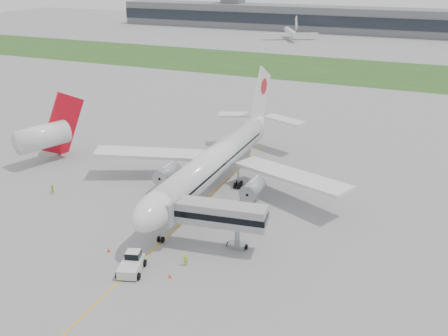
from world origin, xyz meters
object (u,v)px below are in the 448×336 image
at_px(airliner, 217,159).
at_px(neighbor_aircraft, 45,135).
at_px(pushback_tug, 132,263).
at_px(ground_crew_near, 186,259).
at_px(jet_bridge, 208,214).

bearing_deg(airliner, neighbor_aircraft, -178.46).
bearing_deg(pushback_tug, ground_crew_near, 16.19).
bearing_deg(ground_crew_near, pushback_tug, 19.24).
bearing_deg(ground_crew_near, neighbor_aircraft, -41.66).
height_order(airliner, neighbor_aircraft, airliner).
xyz_separation_m(jet_bridge, ground_crew_near, (-0.79, -5.53, -4.34)).
relative_size(ground_crew_near, neighbor_aircraft, 0.10).
bearing_deg(airliner, jet_bridge, -69.51).
height_order(pushback_tug, jet_bridge, jet_bridge).
bearing_deg(ground_crew_near, airliner, -89.55).
xyz_separation_m(airliner, neighbor_aircraft, (-36.90, -0.99, -0.19)).
height_order(airliner, ground_crew_near, airliner).
bearing_deg(jet_bridge, neighbor_aircraft, 150.51).
relative_size(airliner, jet_bridge, 3.56).
relative_size(airliner, neighbor_aircraft, 3.16).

